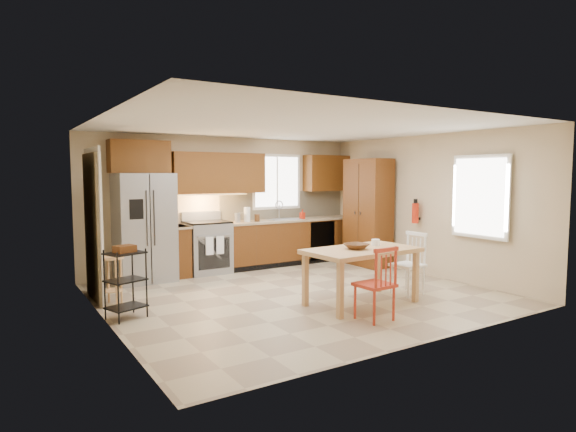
# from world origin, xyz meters

# --- Properties ---
(floor) EXTENTS (5.50, 5.50, 0.00)m
(floor) POSITION_xyz_m (0.00, 0.00, 0.00)
(floor) COLOR tan
(floor) RESTS_ON ground
(ceiling) EXTENTS (5.50, 5.00, 0.02)m
(ceiling) POSITION_xyz_m (0.00, 0.00, 2.50)
(ceiling) COLOR silver
(ceiling) RESTS_ON ground
(wall_back) EXTENTS (5.50, 0.02, 2.50)m
(wall_back) POSITION_xyz_m (0.00, 2.50, 1.25)
(wall_back) COLOR #CCB793
(wall_back) RESTS_ON ground
(wall_front) EXTENTS (5.50, 0.02, 2.50)m
(wall_front) POSITION_xyz_m (0.00, -2.50, 1.25)
(wall_front) COLOR #CCB793
(wall_front) RESTS_ON ground
(wall_left) EXTENTS (0.02, 5.00, 2.50)m
(wall_left) POSITION_xyz_m (-2.75, 0.00, 1.25)
(wall_left) COLOR #CCB793
(wall_left) RESTS_ON ground
(wall_right) EXTENTS (0.02, 5.00, 2.50)m
(wall_right) POSITION_xyz_m (2.75, 0.00, 1.25)
(wall_right) COLOR #CCB793
(wall_right) RESTS_ON ground
(refrigerator) EXTENTS (0.92, 0.75, 1.82)m
(refrigerator) POSITION_xyz_m (-1.70, 2.12, 0.91)
(refrigerator) COLOR gray
(refrigerator) RESTS_ON floor
(range_stove) EXTENTS (0.76, 0.63, 0.92)m
(range_stove) POSITION_xyz_m (-0.55, 2.19, 0.46)
(range_stove) COLOR gray
(range_stove) RESTS_ON floor
(base_cabinet_narrow) EXTENTS (0.30, 0.60, 0.90)m
(base_cabinet_narrow) POSITION_xyz_m (-1.10, 2.20, 0.45)
(base_cabinet_narrow) COLOR #582D10
(base_cabinet_narrow) RESTS_ON floor
(base_cabinet_run) EXTENTS (2.92, 0.60, 0.90)m
(base_cabinet_run) POSITION_xyz_m (1.29, 2.20, 0.45)
(base_cabinet_run) COLOR #582D10
(base_cabinet_run) RESTS_ON floor
(dishwasher) EXTENTS (0.60, 0.02, 0.78)m
(dishwasher) POSITION_xyz_m (1.85, 1.91, 0.45)
(dishwasher) COLOR black
(dishwasher) RESTS_ON floor
(backsplash) EXTENTS (2.92, 0.03, 0.55)m
(backsplash) POSITION_xyz_m (1.29, 2.48, 1.18)
(backsplash) COLOR beige
(backsplash) RESTS_ON wall_back
(upper_over_fridge) EXTENTS (1.00, 0.35, 0.55)m
(upper_over_fridge) POSITION_xyz_m (-1.70, 2.33, 2.10)
(upper_over_fridge) COLOR #633510
(upper_over_fridge) RESTS_ON wall_back
(upper_left_block) EXTENTS (1.80, 0.35, 0.75)m
(upper_left_block) POSITION_xyz_m (-0.25, 2.33, 1.83)
(upper_left_block) COLOR #633510
(upper_left_block) RESTS_ON wall_back
(upper_right_block) EXTENTS (1.00, 0.35, 0.75)m
(upper_right_block) POSITION_xyz_m (2.25, 2.33, 1.83)
(upper_right_block) COLOR #633510
(upper_right_block) RESTS_ON wall_back
(window_back) EXTENTS (1.12, 0.04, 1.12)m
(window_back) POSITION_xyz_m (1.10, 2.48, 1.65)
(window_back) COLOR white
(window_back) RESTS_ON wall_back
(sink) EXTENTS (0.62, 0.46, 0.16)m
(sink) POSITION_xyz_m (1.10, 2.20, 0.86)
(sink) COLOR gray
(sink) RESTS_ON base_cabinet_run
(undercab_glow) EXTENTS (1.60, 0.30, 0.01)m
(undercab_glow) POSITION_xyz_m (-0.55, 2.30, 1.43)
(undercab_glow) COLOR #FFBF66
(undercab_glow) RESTS_ON wall_back
(soap_bottle) EXTENTS (0.09, 0.09, 0.19)m
(soap_bottle) POSITION_xyz_m (1.48, 2.10, 1.00)
(soap_bottle) COLOR red
(soap_bottle) RESTS_ON base_cabinet_run
(paper_towel) EXTENTS (0.12, 0.12, 0.28)m
(paper_towel) POSITION_xyz_m (0.25, 2.15, 1.04)
(paper_towel) COLOR white
(paper_towel) RESTS_ON base_cabinet_run
(canister_steel) EXTENTS (0.11, 0.11, 0.18)m
(canister_steel) POSITION_xyz_m (0.05, 2.15, 0.99)
(canister_steel) COLOR gray
(canister_steel) RESTS_ON base_cabinet_run
(canister_wood) EXTENTS (0.10, 0.10, 0.14)m
(canister_wood) POSITION_xyz_m (0.45, 2.12, 0.97)
(canister_wood) COLOR #513215
(canister_wood) RESTS_ON base_cabinet_run
(pantry) EXTENTS (0.50, 0.95, 2.10)m
(pantry) POSITION_xyz_m (2.43, 1.20, 1.05)
(pantry) COLOR #582D10
(pantry) RESTS_ON floor
(fire_extinguisher) EXTENTS (0.12, 0.12, 0.36)m
(fire_extinguisher) POSITION_xyz_m (2.63, 0.15, 1.10)
(fire_extinguisher) COLOR red
(fire_extinguisher) RESTS_ON wall_right
(window_right) EXTENTS (0.04, 1.02, 1.32)m
(window_right) POSITION_xyz_m (2.68, -1.15, 1.45)
(window_right) COLOR white
(window_right) RESTS_ON wall_right
(doorway) EXTENTS (0.04, 0.95, 2.10)m
(doorway) POSITION_xyz_m (-2.67, 1.30, 1.05)
(doorway) COLOR #8C7A59
(doorway) RESTS_ON wall_left
(dining_table) EXTENTS (1.61, 0.96, 0.76)m
(dining_table) POSITION_xyz_m (0.44, -0.93, 0.38)
(dining_table) COLOR tan
(dining_table) RESTS_ON floor
(chair_red) EXTENTS (0.45, 0.45, 0.92)m
(chair_red) POSITION_xyz_m (0.09, -1.58, 0.46)
(chair_red) COLOR #B02F1B
(chair_red) RESTS_ON floor
(chair_white) EXTENTS (0.45, 0.45, 0.92)m
(chair_white) POSITION_xyz_m (1.39, -0.88, 0.46)
(chair_white) COLOR white
(chair_white) RESTS_ON floor
(table_bowl) EXTENTS (0.33, 0.33, 0.08)m
(table_bowl) POSITION_xyz_m (0.34, -0.93, 0.77)
(table_bowl) COLOR #513215
(table_bowl) RESTS_ON dining_table
(table_jar) EXTENTS (0.12, 0.12, 0.13)m
(table_jar) POSITION_xyz_m (0.78, -0.83, 0.80)
(table_jar) COLOR white
(table_jar) RESTS_ON dining_table
(bar_stool) EXTENTS (0.42, 0.42, 0.68)m
(bar_stool) POSITION_xyz_m (-2.50, 0.89, 0.34)
(bar_stool) COLOR tan
(bar_stool) RESTS_ON floor
(utility_cart) EXTENTS (0.53, 0.47, 0.88)m
(utility_cart) POSITION_xyz_m (-2.50, 0.12, 0.44)
(utility_cart) COLOR black
(utility_cart) RESTS_ON floor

